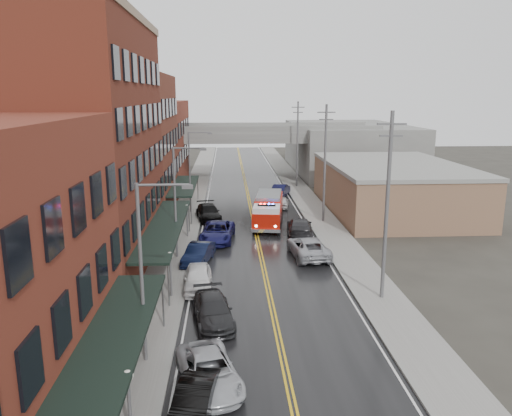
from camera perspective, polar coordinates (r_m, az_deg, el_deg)
name	(u,v)px	position (r m, az deg, el deg)	size (l,w,h in m)	color
road	(257,236)	(46.53, 0.09, -3.26)	(11.00, 160.00, 0.02)	black
sidewalk_left	(178,237)	(46.67, -8.91, -3.29)	(3.00, 160.00, 0.15)	slate
sidewalk_right	(334,234)	(47.49, 8.92, -3.01)	(3.00, 160.00, 0.15)	slate
curb_left	(196,237)	(46.53, -6.89, -3.28)	(0.30, 160.00, 0.15)	gray
curb_right	(317,235)	(47.17, 6.96, -3.05)	(0.30, 160.00, 0.15)	gray
brick_building_b	(83,149)	(39.29, -19.14, 6.41)	(9.00, 20.00, 18.00)	#551D16
brick_building_c	(129,145)	(56.40, -14.29, 6.94)	(9.00, 15.00, 15.00)	brown
brick_building_far	(153,144)	(73.72, -11.70, 7.20)	(9.00, 20.00, 12.00)	maroon
tan_building	(392,189)	(58.65, 15.30, 2.16)	(14.00, 22.00, 5.00)	#876249
right_far_block	(347,148)	(87.56, 10.42, 6.80)	(18.00, 30.00, 8.00)	slate
awning_0	(110,347)	(21.65, -16.39, -15.05)	(2.60, 16.00, 3.09)	black
awning_1	(166,226)	(39.21, -10.30, -2.04)	(2.60, 18.00, 3.09)	black
awning_2	(184,186)	(56.22, -8.21, 2.54)	(2.60, 13.00, 3.09)	black
globe_lamp_0	(128,390)	(20.07, -14.37, -19.53)	(0.44, 0.44, 3.12)	#59595B
globe_lamp_1	(170,264)	(32.62, -9.78, -6.33)	(0.44, 0.44, 3.12)	#59595B
globe_lamp_2	(187,213)	(46.02, -7.89, -0.61)	(0.44, 0.44, 3.12)	#59595B
street_lamp_0	(146,263)	(24.22, -12.45, -6.11)	(2.64, 0.22, 9.00)	#59595B
street_lamp_1	(178,196)	(39.58, -8.90, 1.42)	(2.64, 0.22, 9.00)	#59595B
street_lamp_2	(192,167)	(55.30, -7.35, 4.70)	(2.64, 0.22, 9.00)	#59595B
utility_pole_0	(387,204)	(31.91, 14.75, 0.45)	(1.80, 0.24, 12.00)	#59595B
utility_pole_1	(325,162)	(51.02, 7.88, 5.28)	(1.80, 0.24, 12.00)	#59595B
utility_pole_2	(297,143)	(70.63, 4.76, 7.43)	(1.80, 0.24, 12.00)	#59595B
overpass	(244,141)	(76.98, -1.34, 7.68)	(40.00, 10.00, 7.50)	slate
fire_truck	(268,209)	(50.11, 1.42, -0.15)	(4.26, 8.63, 3.05)	#AB1407
parked_car_left_1	(194,401)	(21.99, -7.06, -21.05)	(1.48, 4.25, 1.40)	black
parked_car_left_2	(209,371)	(23.81, -5.38, -18.07)	(2.38, 5.16, 1.43)	#B0B3B9
parked_car_left_3	(213,311)	(29.47, -4.95, -11.61)	(2.10, 5.18, 1.50)	black
parked_car_left_4	(198,278)	(34.27, -6.65, -7.97)	(1.88, 4.66, 1.59)	white
parked_car_left_5	(198,254)	(39.42, -6.59, -5.21)	(1.62, 4.65, 1.53)	black
parked_car_left_6	(217,232)	(45.08, -4.45, -2.74)	(2.79, 6.04, 1.68)	#151550
parked_car_left_7	(209,212)	(52.69, -5.45, -0.51)	(2.26, 5.55, 1.61)	black
parked_car_right_0	(308,247)	(40.83, 5.99, -4.48)	(2.71, 5.88, 1.63)	#A7A8AF
parked_car_right_1	(300,227)	(46.79, 5.01, -2.18)	(2.32, 5.71, 1.66)	#2A292C
parked_car_right_2	(281,202)	(58.18, 2.93, 0.70)	(1.63, 4.06, 1.38)	silver
parked_car_right_3	(281,190)	(65.11, 2.86, 2.10)	(1.67, 4.78, 1.58)	black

